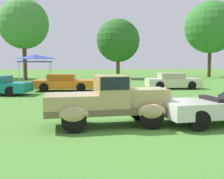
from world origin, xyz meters
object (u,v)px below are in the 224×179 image
at_px(feature_pickup_truck, 109,100).
at_px(canopy_tent_left_field, 36,58).
at_px(show_car_orange, 64,83).
at_px(show_car_cream, 173,81).

bearing_deg(feature_pickup_truck, canopy_tent_left_field, 104.20).
bearing_deg(show_car_orange, feature_pickup_truck, -81.87).
height_order(feature_pickup_truck, canopy_tent_left_field, canopy_tent_left_field).
bearing_deg(feature_pickup_truck, show_car_orange, 98.13).
relative_size(show_car_orange, canopy_tent_left_field, 1.64).
height_order(show_car_orange, show_car_cream, same).
distance_m(feature_pickup_truck, show_car_orange, 11.27).
bearing_deg(show_car_cream, canopy_tent_left_field, 158.21).
relative_size(show_car_cream, canopy_tent_left_field, 1.57).
distance_m(show_car_cream, canopy_tent_left_field, 11.73).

